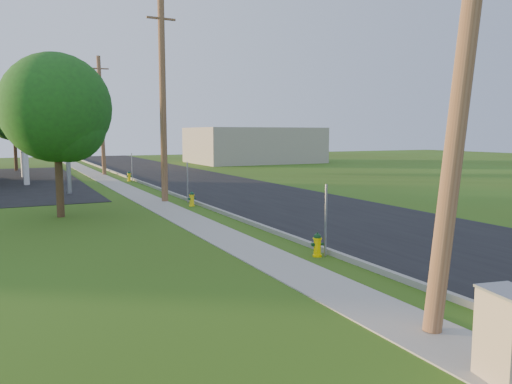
% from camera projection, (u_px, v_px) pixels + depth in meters
% --- Properties ---
extents(ground_plane, '(140.00, 140.00, 0.00)m').
position_uv_depth(ground_plane, '(435.00, 305.00, 9.87)').
color(ground_plane, '#344B11').
rests_on(ground_plane, ground).
extents(road, '(8.00, 120.00, 0.02)m').
position_uv_depth(road, '(332.00, 214.00, 20.75)').
color(road, black).
rests_on(road, ground).
extents(curb, '(0.15, 120.00, 0.15)m').
position_uv_depth(curb, '(245.00, 220.00, 18.98)').
color(curb, gray).
rests_on(curb, ground).
extents(sidewalk, '(1.50, 120.00, 0.03)m').
position_uv_depth(sidewalk, '(201.00, 226.00, 18.22)').
color(sidewalk, gray).
rests_on(sidewalk, ground).
extents(utility_pole_near, '(1.40, 0.32, 9.48)m').
position_uv_depth(utility_pole_near, '(466.00, 45.00, 8.15)').
color(utility_pole_near, brown).
rests_on(utility_pole_near, ground).
extents(utility_pole_mid, '(1.40, 0.32, 9.80)m').
position_uv_depth(utility_pole_mid, '(163.00, 100.00, 24.16)').
color(utility_pole_mid, brown).
rests_on(utility_pole_mid, ground).
extents(utility_pole_far, '(1.40, 0.32, 9.50)m').
position_uv_depth(utility_pole_far, '(101.00, 115.00, 40.21)').
color(utility_pole_far, brown).
rests_on(utility_pole_far, ground).
extents(sign_post_near, '(0.05, 0.04, 2.00)m').
position_uv_depth(sign_post_near, '(326.00, 221.00, 13.60)').
color(sign_post_near, gray).
rests_on(sign_post_near, ground).
extents(sign_post_mid, '(0.05, 0.04, 2.00)m').
position_uv_depth(sign_post_mid, '(188.00, 183.00, 24.11)').
color(sign_post_mid, gray).
rests_on(sign_post_mid, ground).
extents(sign_post_far, '(0.05, 0.04, 2.00)m').
position_uv_depth(sign_post_far, '(132.00, 167.00, 34.97)').
color(sign_post_far, gray).
rests_on(sign_post_far, ground).
extents(price_pylon, '(0.34, 2.04, 6.85)m').
position_uv_depth(price_pylon, '(65.00, 95.00, 27.29)').
color(price_pylon, gray).
rests_on(price_pylon, ground).
extents(distant_building, '(14.00, 10.00, 4.00)m').
position_uv_depth(distant_building, '(254.00, 145.00, 57.62)').
color(distant_building, '#9E978A').
rests_on(distant_building, ground).
extents(tree_verge, '(4.31, 4.31, 6.53)m').
position_uv_depth(tree_verge, '(59.00, 112.00, 19.68)').
color(tree_verge, '#3E2A16').
rests_on(tree_verge, ground).
extents(tree_lot, '(5.25, 5.25, 7.95)m').
position_uv_depth(tree_lot, '(14.00, 114.00, 44.50)').
color(tree_lot, '#3E2A16').
rests_on(tree_lot, ground).
extents(hydrant_near, '(0.35, 0.31, 0.68)m').
position_uv_depth(hydrant_near, '(317.00, 245.00, 13.68)').
color(hydrant_near, '#FFD800').
rests_on(hydrant_near, ground).
extents(hydrant_mid, '(0.37, 0.33, 0.71)m').
position_uv_depth(hydrant_mid, '(192.00, 199.00, 23.12)').
color(hydrant_mid, yellow).
rests_on(hydrant_mid, ground).
extents(hydrant_far, '(0.36, 0.33, 0.72)m').
position_uv_depth(hydrant_far, '(129.00, 176.00, 35.22)').
color(hydrant_far, yellow).
rests_on(hydrant_far, ground).
extents(utility_cabinet, '(0.71, 0.85, 1.30)m').
position_uv_depth(utility_cabinet, '(508.00, 337.00, 6.70)').
color(utility_cabinet, tan).
rests_on(utility_cabinet, ground).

